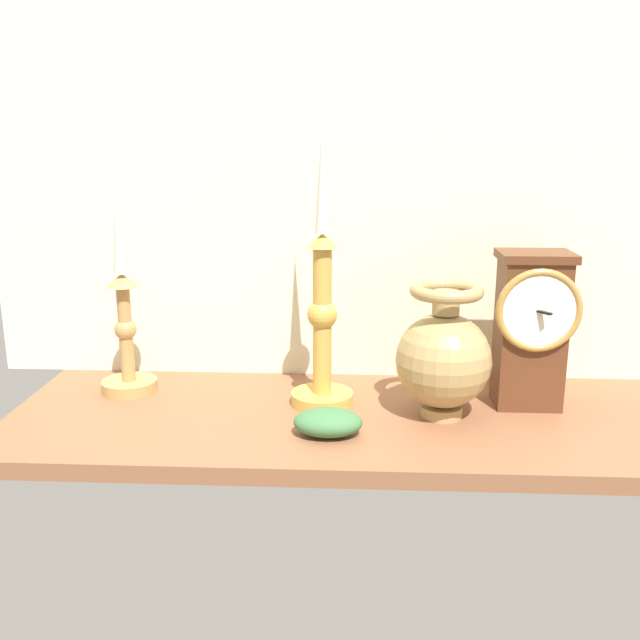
% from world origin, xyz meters
% --- Properties ---
extents(ground_plane, '(1.00, 0.36, 0.02)m').
position_xyz_m(ground_plane, '(0.00, 0.00, -0.01)').
color(ground_plane, brown).
extents(back_wall, '(1.20, 0.02, 0.65)m').
position_xyz_m(back_wall, '(0.00, 0.18, 0.33)').
color(back_wall, beige).
rests_on(back_wall, ground_plane).
extents(mantel_clock, '(0.12, 0.10, 0.23)m').
position_xyz_m(mantel_clock, '(0.26, 0.05, 0.12)').
color(mantel_clock, '#5A311B').
rests_on(mantel_clock, ground_plane).
extents(candlestick_tall_left, '(0.09, 0.09, 0.42)m').
position_xyz_m(candlestick_tall_left, '(-0.05, 0.04, 0.13)').
color(candlestick_tall_left, gold).
rests_on(candlestick_tall_left, ground_plane).
extents(candlestick_tall_center, '(0.09, 0.09, 0.34)m').
position_xyz_m(candlestick_tall_center, '(-0.35, 0.08, 0.11)').
color(candlestick_tall_center, tan).
rests_on(candlestick_tall_center, ground_plane).
extents(brass_vase_bulbous, '(0.13, 0.13, 0.19)m').
position_xyz_m(brass_vase_bulbous, '(0.12, 0.00, 0.09)').
color(brass_vase_bulbous, tan).
rests_on(brass_vase_bulbous, ground_plane).
extents(ivy_sprig, '(0.09, 0.07, 0.04)m').
position_xyz_m(ivy_sprig, '(-0.03, -0.08, 0.02)').
color(ivy_sprig, '#3D6F40').
rests_on(ivy_sprig, ground_plane).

